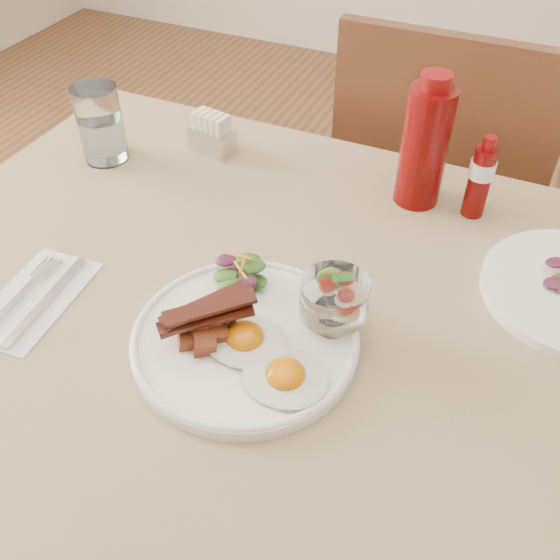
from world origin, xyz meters
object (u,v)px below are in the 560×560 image
(hot_sauce_bottle, at_px, (480,178))
(table, at_px, (335,372))
(ketchup_bottle, at_px, (425,145))
(chair_far, at_px, (436,198))
(main_plate, at_px, (245,340))
(water_glass, at_px, (101,128))
(fruit_cup, at_px, (334,298))
(sugar_caddy, at_px, (212,135))

(hot_sauce_bottle, bearing_deg, table, -108.18)
(ketchup_bottle, bearing_deg, table, -92.45)
(chair_far, relative_size, main_plate, 3.32)
(chair_far, height_order, hot_sauce_bottle, chair_far)
(water_glass, bearing_deg, hot_sauce_bottle, 9.12)
(fruit_cup, distance_m, sugar_caddy, 0.48)
(main_plate, xyz_separation_m, hot_sauce_bottle, (0.20, 0.39, 0.06))
(water_glass, bearing_deg, ketchup_bottle, 10.77)
(table, bearing_deg, ketchup_bottle, 87.55)
(main_plate, bearing_deg, chair_far, 82.57)
(ketchup_bottle, bearing_deg, sugar_caddy, -179.38)
(table, relative_size, water_glass, 10.23)
(table, bearing_deg, water_glass, 157.11)
(hot_sauce_bottle, bearing_deg, water_glass, -170.88)
(fruit_cup, bearing_deg, hot_sauce_bottle, 71.71)
(chair_far, xyz_separation_m, water_glass, (-0.51, -0.45, 0.28))
(fruit_cup, distance_m, ketchup_bottle, 0.33)
(main_plate, height_order, sugar_caddy, sugar_caddy)
(table, height_order, main_plate, main_plate)
(fruit_cup, distance_m, water_glass, 0.56)
(fruit_cup, relative_size, water_glass, 0.65)
(fruit_cup, xyz_separation_m, sugar_caddy, (-0.35, 0.32, -0.03))
(table, height_order, water_glass, water_glass)
(main_plate, xyz_separation_m, water_glass, (-0.42, 0.29, 0.05))
(main_plate, bearing_deg, water_glass, 145.10)
(water_glass, bearing_deg, chair_far, 41.21)
(hot_sauce_bottle, xyz_separation_m, sugar_caddy, (-0.46, -0.00, -0.03))
(main_plate, bearing_deg, table, 37.49)
(sugar_caddy, height_order, water_glass, water_glass)
(table, bearing_deg, main_plate, -142.51)
(chair_far, bearing_deg, main_plate, -97.43)
(chair_far, distance_m, water_glass, 0.74)
(fruit_cup, distance_m, hot_sauce_bottle, 0.35)
(chair_far, height_order, ketchup_bottle, ketchup_bottle)
(hot_sauce_bottle, height_order, water_glass, hot_sauce_bottle)
(table, relative_size, sugar_caddy, 15.82)
(water_glass, bearing_deg, sugar_caddy, 31.20)
(hot_sauce_bottle, xyz_separation_m, water_glass, (-0.61, -0.10, -0.01))
(fruit_cup, bearing_deg, table, 69.31)
(main_plate, height_order, hot_sauce_bottle, hot_sauce_bottle)
(ketchup_bottle, bearing_deg, water_glass, -169.23)
(sugar_caddy, bearing_deg, fruit_cup, -33.48)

